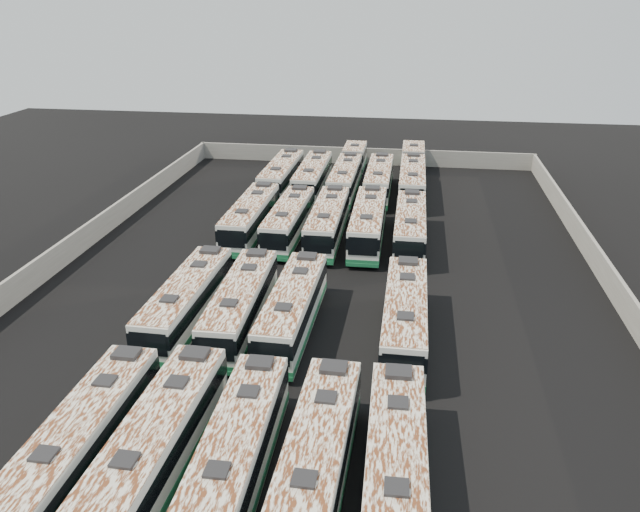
# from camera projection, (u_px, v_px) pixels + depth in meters

# --- Properties ---
(ground) EXTENTS (140.00, 140.00, 0.00)m
(ground) POSITION_uv_depth(u_px,v_px,m) (324.00, 275.00, 51.55)
(ground) COLOR black
(ground) RESTS_ON ground
(perimeter_wall) EXTENTS (45.20, 73.20, 2.20)m
(perimeter_wall) POSITION_uv_depth(u_px,v_px,m) (325.00, 263.00, 51.12)
(perimeter_wall) COLOR slate
(perimeter_wall) RESTS_ON ground
(bus_front_far_left) EXTENTS (2.81, 12.74, 3.59)m
(bus_front_far_left) POSITION_uv_depth(u_px,v_px,m) (82.00, 441.00, 29.85)
(bus_front_far_left) COLOR silver
(bus_front_far_left) RESTS_ON ground
(bus_front_left) EXTENTS (3.10, 13.23, 3.71)m
(bus_front_left) POSITION_uv_depth(u_px,v_px,m) (157.00, 445.00, 29.47)
(bus_front_left) COLOR silver
(bus_front_left) RESTS_ON ground
(bus_front_center) EXTENTS (2.88, 12.75, 3.58)m
(bus_front_center) POSITION_uv_depth(u_px,v_px,m) (236.00, 454.00, 28.99)
(bus_front_center) COLOR silver
(bus_front_center) RESTS_ON ground
(bus_front_right) EXTENTS (2.96, 12.90, 3.62)m
(bus_front_right) POSITION_uv_depth(u_px,v_px,m) (316.00, 462.00, 28.49)
(bus_front_right) COLOR silver
(bus_front_right) RESTS_ON ground
(bus_front_far_right) EXTENTS (3.02, 12.91, 3.62)m
(bus_front_far_right) POSITION_uv_depth(u_px,v_px,m) (396.00, 469.00, 28.07)
(bus_front_far_right) COLOR silver
(bus_front_far_right) RESTS_ON ground
(bus_midfront_far_left) EXTENTS (2.93, 12.87, 3.62)m
(bus_midfront_far_left) POSITION_uv_depth(u_px,v_px,m) (187.00, 301.00, 43.27)
(bus_midfront_far_left) COLOR silver
(bus_midfront_far_left) RESTS_ON ground
(bus_midfront_left) EXTENTS (3.03, 12.86, 3.61)m
(bus_midfront_left) POSITION_uv_depth(u_px,v_px,m) (241.00, 305.00, 42.77)
(bus_midfront_left) COLOR silver
(bus_midfront_left) RESTS_ON ground
(bus_midfront_center) EXTENTS (2.92, 12.80, 3.60)m
(bus_midfront_center) POSITION_uv_depth(u_px,v_px,m) (293.00, 309.00, 42.25)
(bus_midfront_center) COLOR silver
(bus_midfront_center) RESTS_ON ground
(bus_midfront_far_right) EXTENTS (2.77, 13.09, 3.69)m
(bus_midfront_far_right) POSITION_uv_depth(u_px,v_px,m) (405.00, 317.00, 41.07)
(bus_midfront_far_right) COLOR silver
(bus_midfront_far_right) RESTS_ON ground
(bus_midback_far_left) EXTENTS (2.84, 13.06, 3.68)m
(bus_midback_far_left) POSITION_uv_depth(u_px,v_px,m) (251.00, 217.00, 59.06)
(bus_midback_far_left) COLOR silver
(bus_midback_far_left) RESTS_ON ground
(bus_midback_left) EXTENTS (2.92, 12.73, 3.58)m
(bus_midback_left) POSITION_uv_depth(u_px,v_px,m) (289.00, 220.00, 58.50)
(bus_midback_left) COLOR silver
(bus_midback_left) RESTS_ON ground
(bus_midback_center) EXTENTS (2.83, 13.04, 3.67)m
(bus_midback_center) POSITION_uv_depth(u_px,v_px,m) (328.00, 222.00, 57.95)
(bus_midback_center) COLOR silver
(bus_midback_center) RESTS_ON ground
(bus_midback_right) EXTENTS (2.93, 13.32, 3.75)m
(bus_midback_right) POSITION_uv_depth(u_px,v_px,m) (368.00, 223.00, 57.53)
(bus_midback_right) COLOR silver
(bus_midback_right) RESTS_ON ground
(bus_midback_far_right) EXTENTS (2.74, 12.90, 3.64)m
(bus_midback_far_right) POSITION_uv_depth(u_px,v_px,m) (410.00, 227.00, 56.78)
(bus_midback_far_right) COLOR silver
(bus_midback_far_right) RESTS_ON ground
(bus_back_far_left) EXTENTS (2.92, 13.31, 3.75)m
(bus_back_far_left) POSITION_uv_depth(u_px,v_px,m) (282.00, 176.00, 72.20)
(bus_back_far_left) COLOR silver
(bus_back_far_left) RESTS_ON ground
(bus_back_left) EXTENTS (2.84, 13.26, 3.74)m
(bus_back_left) POSITION_uv_depth(u_px,v_px,m) (313.00, 177.00, 71.60)
(bus_back_left) COLOR silver
(bus_back_left) RESTS_ON ground
(bus_back_center) EXTENTS (2.82, 19.93, 3.61)m
(bus_back_center) POSITION_uv_depth(u_px,v_px,m) (348.00, 171.00, 74.19)
(bus_back_center) COLOR silver
(bus_back_center) RESTS_ON ground
(bus_back_right) EXTENTS (2.74, 12.91, 3.64)m
(bus_back_right) POSITION_uv_depth(u_px,v_px,m) (379.00, 180.00, 70.76)
(bus_back_right) COLOR silver
(bus_back_right) RESTS_ON ground
(bus_back_far_right) EXTENTS (2.87, 20.71, 3.76)m
(bus_back_far_right) POSITION_uv_depth(u_px,v_px,m) (412.00, 173.00, 73.34)
(bus_back_far_right) COLOR silver
(bus_back_far_right) RESTS_ON ground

